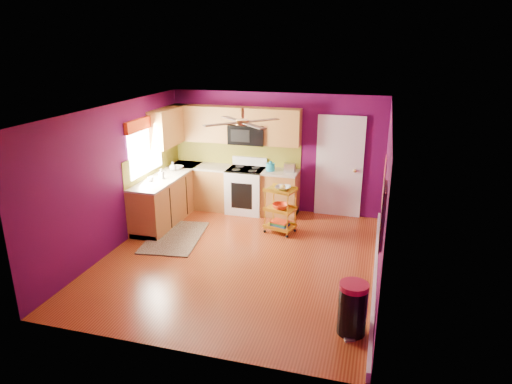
% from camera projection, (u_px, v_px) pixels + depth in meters
% --- Properties ---
extents(ground, '(5.00, 5.00, 0.00)m').
position_uv_depth(ground, '(240.00, 258.00, 7.72)').
color(ground, maroon).
rests_on(ground, ground).
extents(room_envelope, '(4.54, 5.04, 2.52)m').
position_uv_depth(room_envelope, '(241.00, 165.00, 7.19)').
color(room_envelope, '#4F0942').
rests_on(room_envelope, ground).
extents(lower_cabinets, '(2.81, 2.31, 0.94)m').
position_uv_depth(lower_cabinets, '(205.00, 194.00, 9.58)').
color(lower_cabinets, '#986229').
rests_on(lower_cabinets, ground).
extents(electric_range, '(0.76, 0.66, 1.13)m').
position_uv_depth(electric_range, '(246.00, 190.00, 9.69)').
color(electric_range, white).
rests_on(electric_range, ground).
extents(upper_cabinetry, '(2.80, 2.30, 1.26)m').
position_uv_depth(upper_cabinetry, '(214.00, 127.00, 9.44)').
color(upper_cabinetry, '#986229').
rests_on(upper_cabinetry, ground).
extents(left_window, '(0.08, 1.35, 1.08)m').
position_uv_depth(left_window, '(145.00, 138.00, 8.69)').
color(left_window, white).
rests_on(left_window, ground).
extents(panel_door, '(0.95, 0.11, 2.15)m').
position_uv_depth(panel_door, '(339.00, 168.00, 9.29)').
color(panel_door, white).
rests_on(panel_door, ground).
extents(right_wall_art, '(0.04, 2.74, 1.04)m').
position_uv_depth(right_wall_art, '(383.00, 196.00, 6.38)').
color(right_wall_art, black).
rests_on(right_wall_art, ground).
extents(ceiling_fan, '(1.01, 1.01, 0.26)m').
position_uv_depth(ceiling_fan, '(242.00, 122.00, 7.17)').
color(ceiling_fan, '#BF8C3F').
rests_on(ceiling_fan, ground).
extents(shag_rug, '(1.14, 1.65, 0.02)m').
position_uv_depth(shag_rug, '(175.00, 237.00, 8.51)').
color(shag_rug, black).
rests_on(shag_rug, ground).
extents(rolling_cart, '(0.62, 0.52, 0.97)m').
position_uv_depth(rolling_cart, '(281.00, 208.00, 8.60)').
color(rolling_cart, gold).
rests_on(rolling_cart, ground).
extents(trash_can, '(0.48, 0.48, 0.69)m').
position_uv_depth(trash_can, '(352.00, 308.00, 5.66)').
color(trash_can, black).
rests_on(trash_can, ground).
extents(teal_kettle, '(0.18, 0.18, 0.21)m').
position_uv_depth(teal_kettle, '(270.00, 167.00, 9.38)').
color(teal_kettle, teal).
rests_on(teal_kettle, lower_cabinets).
extents(toaster, '(0.22, 0.15, 0.18)m').
position_uv_depth(toaster, '(290.00, 168.00, 9.29)').
color(toaster, beige).
rests_on(toaster, lower_cabinets).
extents(soap_bottle_a, '(0.09, 0.09, 0.20)m').
position_uv_depth(soap_bottle_a, '(161.00, 174.00, 8.84)').
color(soap_bottle_a, '#EA3F72').
rests_on(soap_bottle_a, lower_cabinets).
extents(soap_bottle_b, '(0.14, 0.14, 0.18)m').
position_uv_depth(soap_bottle_b, '(173.00, 166.00, 9.41)').
color(soap_bottle_b, white).
rests_on(soap_bottle_b, lower_cabinets).
extents(counter_dish, '(0.25, 0.25, 0.06)m').
position_uv_depth(counter_dish, '(177.00, 168.00, 9.53)').
color(counter_dish, white).
rests_on(counter_dish, lower_cabinets).
extents(counter_cup, '(0.12, 0.12, 0.09)m').
position_uv_depth(counter_cup, '(150.00, 179.00, 8.70)').
color(counter_cup, white).
rests_on(counter_cup, lower_cabinets).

